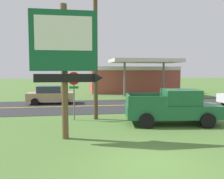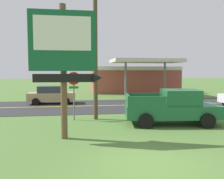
% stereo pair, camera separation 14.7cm
% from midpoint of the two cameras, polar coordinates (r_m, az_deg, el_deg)
% --- Properties ---
extents(ground_plane, '(180.00, 180.00, 0.00)m').
position_cam_midpoint_polar(ground_plane, '(7.99, 8.87, -17.56)').
color(ground_plane, '#4C7033').
extents(road_asphalt, '(140.00, 8.00, 0.02)m').
position_cam_midpoint_polar(road_asphalt, '(20.40, -2.40, -3.93)').
color(road_asphalt, '#2B2B2D').
rests_on(road_asphalt, ground).
extents(road_centre_line, '(126.00, 0.20, 0.01)m').
position_cam_midpoint_polar(road_centre_line, '(20.39, -2.40, -3.90)').
color(road_centre_line, gold).
rests_on(road_centre_line, road_asphalt).
extents(motel_sign, '(3.09, 0.54, 5.85)m').
position_cam_midpoint_polar(motel_sign, '(10.39, -11.58, 8.90)').
color(motel_sign, brown).
rests_on(motel_sign, ground).
extents(stop_sign, '(0.80, 0.08, 2.95)m').
position_cam_midpoint_polar(stop_sign, '(14.48, -9.48, 0.59)').
color(stop_sign, slate).
rests_on(stop_sign, ground).
extents(utility_pole, '(2.14, 0.26, 9.17)m').
position_cam_midpoint_polar(utility_pole, '(14.68, -4.31, 12.02)').
color(utility_pole, brown).
rests_on(utility_pole, ground).
extents(gas_station, '(12.00, 11.50, 4.40)m').
position_cam_midpoint_polar(gas_station, '(33.87, 4.92, 2.69)').
color(gas_station, '#A84C42').
rests_on(gas_station, ground).
extents(pickup_green_parked_on_lawn, '(5.42, 2.77, 1.96)m').
position_cam_midpoint_polar(pickup_green_parked_on_lawn, '(13.75, 14.31, -4.15)').
color(pickup_green_parked_on_lawn, '#1E6038').
rests_on(pickup_green_parked_on_lawn, ground).
extents(car_tan_mid_lane, '(4.20, 2.00, 1.64)m').
position_cam_midpoint_polar(car_tan_mid_lane, '(22.27, -14.79, -1.24)').
color(car_tan_mid_lane, tan).
rests_on(car_tan_mid_lane, ground).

